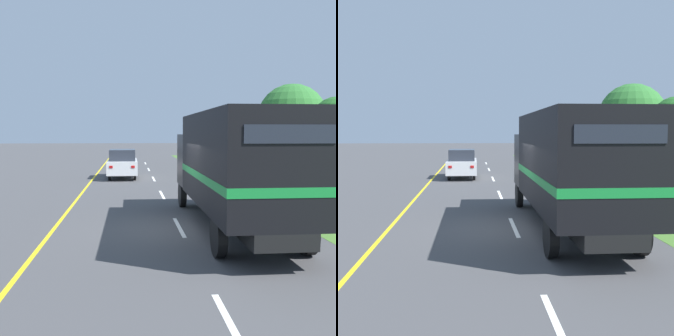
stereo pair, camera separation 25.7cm
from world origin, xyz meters
The scene contains 14 objects.
ground_plane centered at (0.00, 0.00, 0.00)m, with size 200.00×200.00×0.00m, color #444447.
edge_line_yellow centered at (-3.70, 11.32, 0.00)m, with size 0.12×56.88×0.01m, color yellow.
centre_dash_nearest centered at (0.00, -6.37, 0.00)m, with size 0.12×2.60×0.01m, color white.
centre_dash_near centered at (0.00, 0.23, 0.00)m, with size 0.12×2.60×0.01m, color white.
centre_dash_mid_a centered at (0.00, 6.83, 0.00)m, with size 0.12×2.60×0.01m, color white.
centre_dash_mid_b centered at (0.00, 13.43, 0.00)m, with size 0.12×2.60×0.01m, color white.
centre_dash_far centered at (0.00, 20.03, 0.00)m, with size 0.12×2.60×0.01m, color white.
centre_dash_farthest centered at (0.00, 26.63, 0.00)m, with size 0.12×2.60×0.01m, color white.
horse_trailer_truck centered at (1.57, -0.25, 1.91)m, with size 2.43×8.79×3.37m.
lead_car_white centered at (-1.90, 14.15, 0.91)m, with size 1.80×4.26×1.79m.
highway_sign centered at (6.15, 6.61, 1.94)m, with size 2.32×0.09×2.93m.
roadside_tree_near centered at (10.01, 10.40, 3.39)m, with size 2.82×2.82×4.83m.
roadside_tree_mid centered at (10.00, 16.91, 3.87)m, with size 4.75×4.75×6.26m.
roadside_tree_far centered at (7.99, 23.65, 3.26)m, with size 4.04×4.04×5.29m.
Camera 1 is at (-1.47, -12.11, 2.83)m, focal length 45.00 mm.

